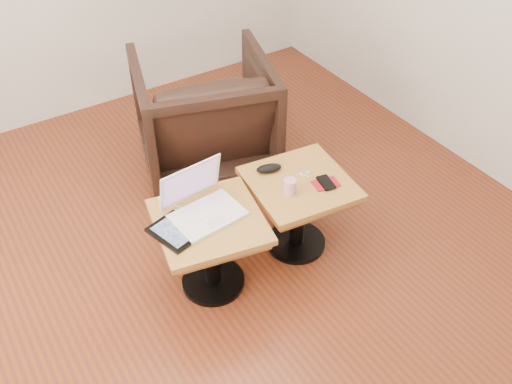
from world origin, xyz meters
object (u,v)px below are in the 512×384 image
side_table_right (299,198)px  striped_cup (290,187)px  side_table_left (210,236)px  armchair (205,114)px  laptop (202,205)px

side_table_right → striped_cup: bearing=-147.6°
side_table_right → side_table_left: bearing=-173.3°
side_table_left → armchair: size_ratio=0.71×
side_table_left → striped_cup: size_ratio=7.34×
side_table_left → laptop: (0.00, 0.06, 0.17)m
side_table_left → laptop: size_ratio=1.67×
side_table_left → armchair: armchair is taller
striped_cup → side_table_right: bearing=25.6°
laptop → armchair: armchair is taller
striped_cup → armchair: bearing=87.3°
laptop → armchair: bearing=55.9°
side_table_left → striped_cup: bearing=4.8°
armchair → side_table_right: bearing=110.0°
side_table_right → armchair: size_ratio=0.68×
laptop → striped_cup: (0.46, -0.11, -0.01)m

